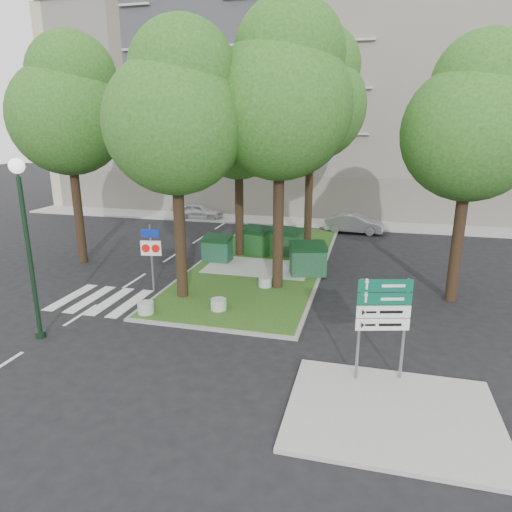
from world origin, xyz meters
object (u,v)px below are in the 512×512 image
(tree_median_mid, at_px, (240,121))
(tree_median_far, at_px, (314,95))
(tree_median_near_left, at_px, (177,110))
(bollard_left, at_px, (146,308))
(tree_street_left, at_px, (69,106))
(directional_sign, at_px, (383,314))
(dumpster_c, at_px, (287,242))
(dumpster_d, at_px, (308,259))
(bollard_mid, at_px, (219,304))
(litter_bin, at_px, (304,251))
(dumpster_a, at_px, (217,249))
(tree_street_right, at_px, (475,119))
(dumpster_b, at_px, (257,241))
(tree_median_near_right, at_px, (283,92))
(traffic_sign_pole, at_px, (151,249))
(car_silver, at_px, (354,224))
(street_lamp, at_px, (26,229))
(car_white, at_px, (199,211))
(bollard_right, at_px, (265,282))

(tree_median_mid, height_order, tree_median_far, tree_median_far)
(tree_median_near_left, distance_m, bollard_left, 7.32)
(tree_street_left, bearing_deg, directional_sign, -28.94)
(dumpster_c, xyz_separation_m, dumpster_d, (1.56, -3.12, 0.05))
(bollard_mid, distance_m, litter_bin, 7.96)
(dumpster_a, height_order, bollard_mid, dumpster_a)
(tree_median_far, height_order, tree_street_right, tree_median_far)
(tree_median_far, height_order, dumpster_b, tree_median_far)
(tree_median_near_right, height_order, tree_street_right, tree_median_near_right)
(tree_street_left, height_order, litter_bin, tree_street_left)
(traffic_sign_pole, height_order, car_silver, traffic_sign_pole)
(tree_median_near_left, xyz_separation_m, litter_bin, (3.84, 6.61, -6.84))
(tree_median_far, xyz_separation_m, car_silver, (2.36, 4.16, -7.70))
(bollard_mid, bearing_deg, street_lamp, -145.88)
(dumpster_c, bearing_deg, bollard_left, -92.37)
(tree_street_right, bearing_deg, bollard_mid, -157.71)
(dumpster_d, xyz_separation_m, bollard_mid, (-2.62, -5.05, -0.52))
(dumpster_c, distance_m, bollard_left, 9.83)
(tree_median_near_left, xyz_separation_m, bollard_left, (-0.69, -2.06, -6.99))
(tree_street_left, xyz_separation_m, directional_sign, (14.57, -8.06, -5.63))
(bollard_mid, height_order, street_lamp, street_lamp)
(tree_median_near_right, distance_m, bollard_mid, 8.43)
(tree_median_near_left, relative_size, bollard_mid, 18.16)
(tree_median_near_right, relative_size, tree_median_mid, 1.15)
(tree_median_near_left, distance_m, tree_street_left, 7.83)
(dumpster_c, height_order, litter_bin, dumpster_c)
(tree_street_right, distance_m, street_lamp, 15.80)
(litter_bin, bearing_deg, bollard_mid, -104.96)
(tree_median_mid, bearing_deg, tree_median_near_left, -94.40)
(tree_median_near_left, distance_m, car_silver, 16.38)
(tree_median_mid, height_order, dumpster_a, tree_median_mid)
(bollard_mid, bearing_deg, bollard_left, -158.27)
(tree_median_near_right, relative_size, tree_street_left, 1.04)
(dumpster_c, xyz_separation_m, car_white, (-8.19, 8.17, -0.20))
(bollard_left, bearing_deg, dumpster_b, 77.64)
(bollard_right, height_order, bollard_mid, bollard_mid)
(dumpster_a, xyz_separation_m, directional_sign, (7.92, -9.57, 1.26))
(tree_median_near_right, bearing_deg, dumpster_c, 97.23)
(dumpster_b, relative_size, litter_bin, 2.57)
(tree_street_left, relative_size, dumpster_b, 5.94)
(dumpster_c, bearing_deg, car_silver, 82.71)
(bollard_left, xyz_separation_m, car_white, (-4.65, 17.33, 0.28))
(tree_median_mid, relative_size, dumpster_b, 5.40)
(tree_median_far, xyz_separation_m, traffic_sign_pole, (-5.33, -9.06, -6.48))
(dumpster_c, bearing_deg, tree_median_far, 89.34)
(car_white, bearing_deg, tree_median_mid, -148.46)
(bollard_mid, bearing_deg, tree_median_near_left, 149.09)
(tree_median_near_left, bearing_deg, dumpster_d, 42.06)
(tree_median_near_left, distance_m, directional_sign, 10.31)
(tree_street_left, height_order, bollard_mid, tree_street_left)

